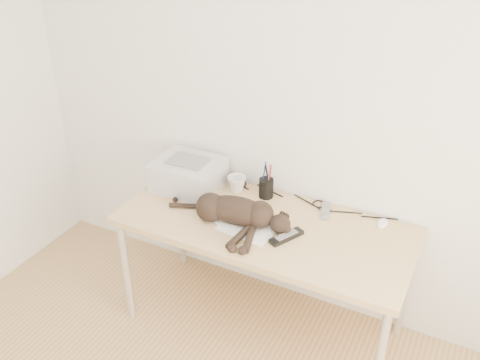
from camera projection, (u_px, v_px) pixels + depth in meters
The scene contains 11 objects.
wall_back at pixel (295, 104), 2.89m from camera, with size 3.50×3.50×0.00m, color white.
desk at pixel (271, 235), 3.02m from camera, with size 1.60×0.70×0.74m.
printer at pixel (189, 174), 3.18m from camera, with size 0.39×0.33×0.18m.
papers at pixel (246, 226), 2.86m from camera, with size 0.36×0.29×0.01m.
cat at pixel (233, 212), 2.86m from camera, with size 0.73×0.34×0.16m.
mug at pixel (237, 184), 3.16m from camera, with size 0.11×0.11×0.10m, color white.
pen_cup at pixel (266, 188), 3.10m from camera, with size 0.08×0.08×0.22m.
remote_grey at pixel (326, 211), 2.98m from camera, with size 0.05×0.16×0.02m, color slate.
remote_black at pixel (286, 237), 2.77m from camera, with size 0.06×0.20×0.02m, color black.
mouse at pixel (383, 222), 2.88m from camera, with size 0.06×0.10×0.03m, color white.
cable_tangle at pixel (287, 196), 3.13m from camera, with size 1.36×0.08×0.01m, color black, non-canonical shape.
Camera 1 is at (0.96, -0.80, 2.39)m, focal length 40.00 mm.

